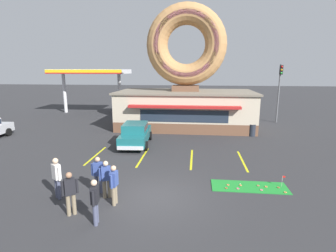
{
  "coord_description": "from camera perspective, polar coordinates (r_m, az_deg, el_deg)",
  "views": [
    {
      "loc": [
        1.72,
        -10.08,
        5.28
      ],
      "look_at": [
        0.06,
        5.0,
        2.0
      ],
      "focal_mm": 28.0,
      "sensor_mm": 36.0,
      "label": 1
    }
  ],
  "objects": [
    {
      "name": "ground_plane",
      "position": [
        11.5,
        -3.12,
        -15.13
      ],
      "size": [
        160.0,
        160.0,
        0.0
      ],
      "primitive_type": "plane",
      "color": "#2D2D30"
    },
    {
      "name": "pedestrian_blue_sweater_man",
      "position": [
        11.34,
        -13.28,
        -10.89
      ],
      "size": [
        0.57,
        0.36,
        1.62
      ],
      "color": "#7F7056",
      "rests_on": "ground"
    },
    {
      "name": "parking_stripe_mid_left",
      "position": [
        15.97,
        5.14,
        -7.14
      ],
      "size": [
        0.12,
        3.6,
        0.01
      ],
      "primitive_type": "cube",
      "color": "yellow",
      "rests_on": "ground"
    },
    {
      "name": "traffic_light_pole",
      "position": [
        28.45,
        23.1,
        8.07
      ],
      "size": [
        0.28,
        0.47,
        5.8
      ],
      "color": "#595B60",
      "rests_on": "ground"
    },
    {
      "name": "mini_donut_mid_centre",
      "position": [
        12.83,
        15.53,
        -12.33
      ],
      "size": [
        0.13,
        0.13,
        0.04
      ],
      "primitive_type": "torus",
      "color": "#D17F47",
      "rests_on": "putting_mat"
    },
    {
      "name": "pedestrian_clipboard_woman",
      "position": [
        11.88,
        -23.06,
        -10.0
      ],
      "size": [
        0.49,
        0.42,
        1.76
      ],
      "color": "#474C66",
      "rests_on": "ground"
    },
    {
      "name": "putting_mat",
      "position": [
        12.88,
        17.26,
        -12.51
      ],
      "size": [
        3.42,
        1.23,
        0.03
      ],
      "primitive_type": "cube",
      "color": "#1E842D",
      "rests_on": "ground"
    },
    {
      "name": "mini_donut_near_right",
      "position": [
        13.03,
        19.03,
        -12.17
      ],
      "size": [
        0.13,
        0.13,
        0.04
      ],
      "primitive_type": "torus",
      "color": "#A5724C",
      "rests_on": "putting_mat"
    },
    {
      "name": "pedestrian_crossing_woman",
      "position": [
        11.86,
        -14.96,
        -9.87
      ],
      "size": [
        0.59,
        0.27,
        1.64
      ],
      "color": "#474C66",
      "rests_on": "ground"
    },
    {
      "name": "parking_stripe_left",
      "position": [
        16.3,
        -5.54,
        -6.75
      ],
      "size": [
        0.12,
        3.6,
        0.01
      ],
      "primitive_type": "cube",
      "color": "yellow",
      "rests_on": "ground"
    },
    {
      "name": "car_teal",
      "position": [
        18.71,
        -7.09,
        -1.52
      ],
      "size": [
        2.22,
        4.67,
        1.6
      ],
      "color": "#196066",
      "rests_on": "ground"
    },
    {
      "name": "pedestrian_beanie_man",
      "position": [
        10.75,
        -11.67,
        -12.1
      ],
      "size": [
        0.27,
        0.59,
        1.63
      ],
      "color": "#7F7056",
      "rests_on": "ground"
    },
    {
      "name": "mini_donut_far_left",
      "position": [
        12.82,
        24.18,
        -13.03
      ],
      "size": [
        0.13,
        0.13,
        0.04
      ],
      "primitive_type": "torus",
      "color": "#D17F47",
      "rests_on": "putting_mat"
    },
    {
      "name": "mini_donut_extra",
      "position": [
        13.04,
        20.57,
        -12.28
      ],
      "size": [
        0.13,
        0.13,
        0.04
      ],
      "primitive_type": "torus",
      "color": "#D17F47",
      "rests_on": "putting_mat"
    },
    {
      "name": "mini_donut_near_left",
      "position": [
        12.41,
        12.57,
        -13.04
      ],
      "size": [
        0.13,
        0.13,
        0.04
      ],
      "primitive_type": "torus",
      "color": "brown",
      "rests_on": "putting_mat"
    },
    {
      "name": "pedestrian_leather_jacket_man",
      "position": [
        10.45,
        -20.53,
        -13.22
      ],
      "size": [
        0.5,
        0.42,
        1.67
      ],
      "color": "#7F7056",
      "rests_on": "ground"
    },
    {
      "name": "mini_donut_mid_left",
      "position": [
        12.66,
        19.67,
        -12.97
      ],
      "size": [
        0.13,
        0.13,
        0.04
      ],
      "primitive_type": "torus",
      "color": "#D8667F",
      "rests_on": "putting_mat"
    },
    {
      "name": "parking_stripe_centre",
      "position": [
        16.21,
        15.89,
        -7.28
      ],
      "size": [
        0.12,
        3.6,
        0.01
      ],
      "primitive_type": "cube",
      "color": "yellow",
      "rests_on": "ground"
    },
    {
      "name": "parking_stripe_far_left",
      "position": [
        17.14,
        -15.46,
        -6.18
      ],
      "size": [
        0.12,
        3.6,
        0.01
      ],
      "primitive_type": "cube",
      "color": "yellow",
      "rests_on": "ground"
    },
    {
      "name": "mini_donut_far_right",
      "position": [
        12.74,
        12.93,
        -12.38
      ],
      "size": [
        0.13,
        0.13,
        0.04
      ],
      "primitive_type": "torus",
      "color": "#D17F47",
      "rests_on": "putting_mat"
    },
    {
      "name": "mini_donut_mid_right",
      "position": [
        12.48,
        14.96,
        -13.02
      ],
      "size": [
        0.13,
        0.13,
        0.04
      ],
      "primitive_type": "torus",
      "color": "#D8667F",
      "rests_on": "putting_mat"
    },
    {
      "name": "donut_shop_building",
      "position": [
        24.09,
        3.86,
        8.51
      ],
      "size": [
        12.3,
        6.75,
        10.96
      ],
      "color": "brown",
      "rests_on": "ground"
    },
    {
      "name": "putting_flag_pin",
      "position": [
        13.18,
        23.78,
        -10.44
      ],
      "size": [
        0.13,
        0.01,
        0.55
      ],
      "color": "silver",
      "rests_on": "putting_mat"
    },
    {
      "name": "pedestrian_hooded_kid",
      "position": [
        9.65,
        -15.62,
        -15.22
      ],
      "size": [
        0.3,
        0.59,
        1.64
      ],
      "color": "#474C66",
      "rests_on": "ground"
    },
    {
      "name": "mini_donut_far_centre",
      "position": [
        13.17,
        22.9,
        -12.22
      ],
      "size": [
        0.13,
        0.13,
        0.04
      ],
      "primitive_type": "torus",
      "color": "brown",
      "rests_on": "putting_mat"
    },
    {
      "name": "golf_ball",
      "position": [
        12.99,
        15.41,
        -12.01
      ],
      "size": [
        0.04,
        0.04,
        0.04
      ],
      "primitive_type": "sphere",
      "color": "white",
      "rests_on": "putting_mat"
    },
    {
      "name": "trash_bin",
      "position": [
        22.22,
        17.85,
        -0.82
      ],
      "size": [
        0.57,
        0.57,
        0.97
      ],
      "color": "#232833",
      "rests_on": "ground"
    },
    {
      "name": "gas_station_canopy",
      "position": [
        33.5,
        -16.52,
        10.99
      ],
      "size": [
        9.0,
        4.46,
        5.3
      ],
      "color": "silver",
      "rests_on": "ground"
    }
  ]
}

